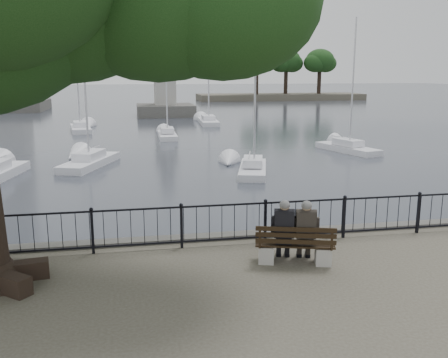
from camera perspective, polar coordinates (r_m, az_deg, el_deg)
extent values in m
cube|color=#494642|center=(12.54, -0.43, -8.94)|extent=(200.00, 0.40, 1.20)
plane|color=#272C36|center=(111.65, -9.71, 9.41)|extent=(260.00, 260.00, 0.00)
cube|color=black|center=(11.61, 0.00, -2.99)|extent=(22.00, 0.04, 0.04)
cube|color=black|center=(11.85, 0.00, -6.87)|extent=(22.00, 0.04, 0.04)
cube|color=#A09E9A|center=(10.89, 4.86, -8.46)|extent=(0.43, 0.49, 0.38)
cube|color=#A09E9A|center=(10.95, 11.25, -8.54)|extent=(0.43, 0.49, 0.38)
cube|color=black|center=(10.82, 8.10, -7.38)|extent=(1.73, 0.91, 0.04)
cube|color=black|center=(10.49, 8.21, -6.40)|extent=(1.62, 0.50, 0.37)
cube|color=black|center=(10.78, 6.84, -6.79)|extent=(0.40, 0.36, 0.22)
cube|color=black|center=(10.58, 6.90, -5.16)|extent=(0.45, 0.33, 0.56)
sphere|color=tan|center=(10.51, 6.94, -3.07)|extent=(0.21, 0.21, 0.21)
ellipsoid|color=slate|center=(10.47, 6.95, -2.93)|extent=(0.22, 0.22, 0.19)
cube|color=black|center=(11.14, 6.76, -7.90)|extent=(0.40, 0.47, 0.42)
cube|color=black|center=(10.81, 9.26, -6.82)|extent=(0.40, 0.36, 0.22)
cube|color=black|center=(10.60, 9.36, -5.20)|extent=(0.45, 0.33, 0.56)
sphere|color=tan|center=(10.53, 9.42, -3.11)|extent=(0.21, 0.21, 0.21)
ellipsoid|color=slate|center=(10.50, 9.44, -2.97)|extent=(0.22, 0.22, 0.19)
cube|color=black|center=(11.17, 9.12, -7.93)|extent=(0.40, 0.47, 0.42)
ellipsoid|color=#143712|center=(9.63, -0.12, 19.54)|extent=(3.62, 3.62, 2.82)
cube|color=#494642|center=(72.43, -23.56, 7.66)|extent=(9.89, 9.89, 1.40)
cube|color=#494642|center=(58.82, -6.72, 7.76)|extent=(6.45, 6.45, 1.40)
cube|color=#A09E9A|center=(58.68, -6.78, 10.35)|extent=(2.37, 2.79, 4.30)
cube|color=#494642|center=(58.66, -6.84, 12.59)|extent=(2.79, 3.22, 0.30)
cube|color=#A09E9A|center=(59.00, -6.88, 13.47)|extent=(1.40, 2.37, 1.51)
cube|color=#A09E9A|center=(57.95, -6.83, 14.24)|extent=(1.61, 1.08, 1.72)
sphere|color=#A09E9A|center=(57.57, -6.83, 15.43)|extent=(1.83, 1.83, 1.83)
cube|color=white|center=(28.05, -15.09, 1.64)|extent=(3.15, 5.47, 0.59)
cube|color=white|center=(27.96, -15.14, 2.65)|extent=(1.74, 2.39, 0.44)
cylinder|color=silver|center=(27.32, -15.75, 12.46)|extent=(0.12, 0.12, 9.94)
cube|color=white|center=(25.24, 3.31, 0.91)|extent=(2.47, 4.80, 0.51)
cube|color=white|center=(25.15, 3.33, 2.02)|extent=(1.41, 2.07, 0.39)
cylinder|color=silver|center=(24.52, 3.59, 11.16)|extent=(0.10, 0.10, 8.40)
cube|color=white|center=(33.00, 13.93, 3.23)|extent=(2.71, 5.12, 0.55)
cube|color=white|center=(32.93, 13.98, 4.09)|extent=(1.53, 2.21, 0.41)
cylinder|color=silver|center=(32.39, 14.52, 10.56)|extent=(0.11, 0.11, 7.85)
cube|color=white|center=(39.09, -6.49, 4.85)|extent=(1.38, 4.73, 0.52)
cube|color=white|center=(39.03, -6.51, 5.58)|extent=(0.99, 1.93, 0.39)
cylinder|color=silver|center=(38.52, -6.63, 11.60)|extent=(0.10, 0.10, 8.60)
cube|color=white|center=(49.26, -1.80, 6.42)|extent=(1.90, 5.90, 0.65)
cube|color=white|center=(49.22, -1.81, 7.00)|extent=(1.30, 2.43, 0.49)
cylinder|color=silver|center=(48.71, -1.79, 13.24)|extent=(0.13, 0.13, 11.09)
cube|color=white|center=(45.05, -16.06, 5.42)|extent=(2.30, 5.69, 0.61)
cube|color=white|center=(45.00, -16.10, 6.05)|extent=(1.43, 2.39, 0.46)
cylinder|color=silver|center=(44.50, -16.58, 13.46)|extent=(0.12, 0.12, 12.01)
cube|color=#4A4538|center=(92.67, 6.43, 9.28)|extent=(30.00, 8.00, 1.20)
cylinder|color=black|center=(89.31, 3.72, 10.83)|extent=(0.70, 0.70, 4.00)
ellipsoid|color=#143712|center=(89.31, 3.76, 13.40)|extent=(5.20, 5.20, 4.16)
cylinder|color=black|center=(92.88, 7.07, 10.82)|extent=(0.70, 0.70, 4.00)
ellipsoid|color=#143712|center=(92.88, 7.13, 13.28)|extent=(5.20, 5.20, 4.16)
cylinder|color=black|center=(93.93, 10.81, 10.71)|extent=(0.70, 0.70, 4.00)
ellipsoid|color=#143712|center=(93.93, 10.91, 13.15)|extent=(5.20, 5.20, 4.16)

